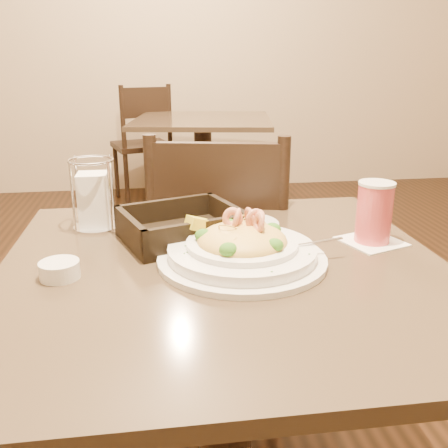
{
  "coord_description": "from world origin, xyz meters",
  "views": [
    {
      "loc": [
        -0.13,
        -0.91,
        1.13
      ],
      "look_at": [
        0.0,
        0.02,
        0.81
      ],
      "focal_mm": 40.0,
      "sensor_mm": 36.0,
      "label": 1
    }
  ],
  "objects": [
    {
      "name": "side_plate",
      "position": [
        0.08,
        0.23,
        0.74
      ],
      "size": [
        0.23,
        0.23,
        0.01
      ],
      "primitive_type": "cylinder",
      "rotation": [
        0.0,
        0.0,
        0.42
      ],
      "color": "white",
      "rests_on": "main_table"
    },
    {
      "name": "main_table",
      "position": [
        0.0,
        0.0,
        0.5
      ],
      "size": [
        0.9,
        0.9,
        0.73
      ],
      "color": "black",
      "rests_on": "ground"
    },
    {
      "name": "butter_ramekin",
      "position": [
        -0.32,
        -0.02,
        0.75
      ],
      "size": [
        0.09,
        0.09,
        0.03
      ],
      "primitive_type": "cylinder",
      "rotation": [
        0.0,
        0.0,
        -0.16
      ],
      "color": "white",
      "rests_on": "main_table"
    },
    {
      "name": "napkin_caddy",
      "position": [
        -0.28,
        0.27,
        0.8
      ],
      "size": [
        0.11,
        0.11,
        0.17
      ],
      "rotation": [
        0.0,
        0.0,
        0.22
      ],
      "color": "silver",
      "rests_on": "main_table"
    },
    {
      "name": "drink_glass",
      "position": [
        0.34,
        0.08,
        0.8
      ],
      "size": [
        0.16,
        0.16,
        0.14
      ],
      "rotation": [
        0.0,
        0.0,
        0.34
      ],
      "color": "white",
      "rests_on": "main_table"
    },
    {
      "name": "dining_chair_near",
      "position": [
        0.06,
        0.53,
        0.5
      ],
      "size": [
        0.5,
        0.5,
        0.93
      ],
      "rotation": [
        0.0,
        0.0,
        2.94
      ],
      "color": "black",
      "rests_on": "ground"
    },
    {
      "name": "pasta_bowl",
      "position": [
        0.03,
        0.01,
        0.76
      ],
      "size": [
        0.38,
        0.34,
        0.11
      ],
      "rotation": [
        0.0,
        0.0,
        -0.02
      ],
      "color": "white",
      "rests_on": "main_table"
    },
    {
      "name": "dining_chair_far",
      "position": [
        -0.21,
        3.06,
        0.5
      ],
      "size": [
        0.52,
        0.52,
        0.93
      ],
      "rotation": [
        0.0,
        0.0,
        3.42
      ],
      "color": "black",
      "rests_on": "ground"
    },
    {
      "name": "bread_basket",
      "position": [
        -0.08,
        0.16,
        0.75
      ],
      "size": [
        0.31,
        0.28,
        0.07
      ],
      "rotation": [
        0.0,
        0.0,
        0.34
      ],
      "color": "black",
      "rests_on": "main_table"
    },
    {
      "name": "background_table",
      "position": [
        0.2,
        2.48,
        0.5
      ],
      "size": [
        1.03,
        1.03,
        0.73
      ],
      "rotation": [
        0.0,
        0.0,
        -0.16
      ],
      "color": "black",
      "rests_on": "ground"
    }
  ]
}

